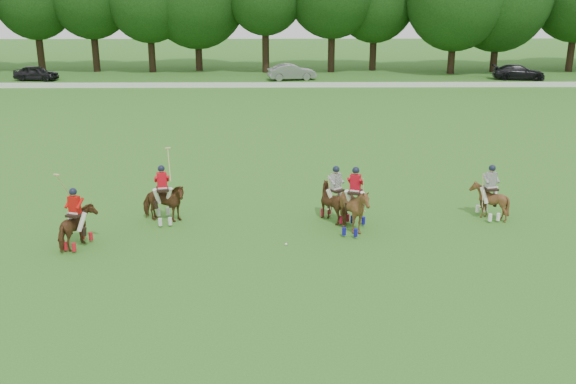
{
  "coord_description": "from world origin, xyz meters",
  "views": [
    {
      "loc": [
        1.38,
        -17.95,
        8.61
      ],
      "look_at": [
        1.66,
        4.2,
        1.4
      ],
      "focal_mm": 40.0,
      "sensor_mm": 36.0,
      "label": 1
    }
  ],
  "objects_px": {
    "polo_red_c": "(355,208)",
    "polo_stripe_a": "(335,202)",
    "car_right": "(519,72)",
    "car_mid": "(292,72)",
    "polo_stripe_b": "(489,200)",
    "polo_red_a": "(77,227)",
    "polo_ball": "(286,244)",
    "car_left": "(36,73)",
    "polo_red_b": "(163,202)"
  },
  "relations": [
    {
      "from": "polo_stripe_a",
      "to": "polo_red_b",
      "type": "bearing_deg",
      "value": -179.27
    },
    {
      "from": "car_mid",
      "to": "polo_stripe_b",
      "type": "bearing_deg",
      "value": 179.63
    },
    {
      "from": "polo_red_c",
      "to": "polo_stripe_b",
      "type": "bearing_deg",
      "value": 14.19
    },
    {
      "from": "car_mid",
      "to": "polo_stripe_b",
      "type": "height_order",
      "value": "polo_stripe_b"
    },
    {
      "from": "car_left",
      "to": "car_mid",
      "type": "bearing_deg",
      "value": -82.7
    },
    {
      "from": "polo_red_a",
      "to": "polo_stripe_b",
      "type": "relative_size",
      "value": 1.25
    },
    {
      "from": "polo_red_c",
      "to": "polo_stripe_b",
      "type": "height_order",
      "value": "polo_red_c"
    },
    {
      "from": "polo_stripe_a",
      "to": "polo_ball",
      "type": "height_order",
      "value": "polo_stripe_a"
    },
    {
      "from": "car_right",
      "to": "polo_stripe_b",
      "type": "bearing_deg",
      "value": 166.7
    },
    {
      "from": "polo_red_a",
      "to": "polo_stripe_b",
      "type": "xyz_separation_m",
      "value": [
        14.92,
        2.67,
        -0.0
      ]
    },
    {
      "from": "polo_red_a",
      "to": "polo_stripe_b",
      "type": "bearing_deg",
      "value": 10.13
    },
    {
      "from": "car_right",
      "to": "polo_red_a",
      "type": "height_order",
      "value": "polo_red_a"
    },
    {
      "from": "polo_red_a",
      "to": "polo_red_c",
      "type": "distance_m",
      "value": 9.7
    },
    {
      "from": "car_right",
      "to": "polo_red_a",
      "type": "xyz_separation_m",
      "value": [
        -29.4,
        -40.01,
        0.06
      ]
    },
    {
      "from": "polo_stripe_a",
      "to": "car_mid",
      "type": "bearing_deg",
      "value": 91.46
    },
    {
      "from": "car_mid",
      "to": "polo_stripe_a",
      "type": "relative_size",
      "value": 2.07
    },
    {
      "from": "car_mid",
      "to": "polo_red_c",
      "type": "xyz_separation_m",
      "value": [
        1.55,
        -38.69,
        0.16
      ]
    },
    {
      "from": "polo_red_c",
      "to": "polo_stripe_a",
      "type": "bearing_deg",
      "value": 117.41
    },
    {
      "from": "car_mid",
      "to": "polo_ball",
      "type": "distance_m",
      "value": 39.99
    },
    {
      "from": "polo_red_b",
      "to": "polo_stripe_a",
      "type": "height_order",
      "value": "polo_red_b"
    },
    {
      "from": "car_left",
      "to": "car_mid",
      "type": "height_order",
      "value": "car_mid"
    },
    {
      "from": "polo_ball",
      "to": "polo_stripe_b",
      "type": "bearing_deg",
      "value": 18.6
    },
    {
      "from": "polo_red_a",
      "to": "polo_red_c",
      "type": "bearing_deg",
      "value": 7.84
    },
    {
      "from": "car_mid",
      "to": "polo_stripe_b",
      "type": "xyz_separation_m",
      "value": [
        6.86,
        -37.35,
        0.01
      ]
    },
    {
      "from": "car_mid",
      "to": "polo_red_a",
      "type": "height_order",
      "value": "polo_red_a"
    },
    {
      "from": "car_left",
      "to": "polo_red_b",
      "type": "height_order",
      "value": "polo_red_b"
    },
    {
      "from": "polo_ball",
      "to": "car_left",
      "type": "bearing_deg",
      "value": 119.81
    },
    {
      "from": "car_right",
      "to": "polo_ball",
      "type": "height_order",
      "value": "car_right"
    },
    {
      "from": "car_mid",
      "to": "polo_red_b",
      "type": "xyz_separation_m",
      "value": [
        -5.52,
        -37.62,
        0.05
      ]
    },
    {
      "from": "polo_red_c",
      "to": "polo_red_b",
      "type": "bearing_deg",
      "value": 171.41
    },
    {
      "from": "polo_red_c",
      "to": "polo_ball",
      "type": "relative_size",
      "value": 27.14
    },
    {
      "from": "car_right",
      "to": "polo_stripe_a",
      "type": "relative_size",
      "value": 2.2
    },
    {
      "from": "car_mid",
      "to": "polo_ball",
      "type": "bearing_deg",
      "value": 167.88
    },
    {
      "from": "polo_red_a",
      "to": "polo_red_b",
      "type": "distance_m",
      "value": 3.48
    },
    {
      "from": "car_left",
      "to": "polo_ball",
      "type": "relative_size",
      "value": 44.88
    },
    {
      "from": "polo_stripe_b",
      "to": "polo_ball",
      "type": "height_order",
      "value": "polo_stripe_b"
    },
    {
      "from": "car_mid",
      "to": "polo_stripe_a",
      "type": "xyz_separation_m",
      "value": [
        0.96,
        -37.54,
        0.03
      ]
    },
    {
      "from": "car_left",
      "to": "polo_stripe_a",
      "type": "height_order",
      "value": "polo_stripe_a"
    },
    {
      "from": "car_mid",
      "to": "polo_red_b",
      "type": "distance_m",
      "value": 38.02
    },
    {
      "from": "polo_red_c",
      "to": "polo_stripe_a",
      "type": "relative_size",
      "value": 1.13
    },
    {
      "from": "car_right",
      "to": "car_mid",
      "type": "bearing_deg",
      "value": 97.89
    },
    {
      "from": "car_left",
      "to": "car_mid",
      "type": "relative_size",
      "value": 0.91
    },
    {
      "from": "car_mid",
      "to": "polo_red_a",
      "type": "xyz_separation_m",
      "value": [
        -8.06,
        -40.01,
        0.01
      ]
    },
    {
      "from": "polo_stripe_a",
      "to": "polo_red_a",
      "type": "bearing_deg",
      "value": -164.64
    },
    {
      "from": "car_mid",
      "to": "polo_stripe_b",
      "type": "relative_size",
      "value": 2.1
    },
    {
      "from": "car_right",
      "to": "polo_red_b",
      "type": "distance_m",
      "value": 46.23
    },
    {
      "from": "car_right",
      "to": "polo_stripe_a",
      "type": "height_order",
      "value": "polo_stripe_a"
    },
    {
      "from": "car_left",
      "to": "polo_red_a",
      "type": "bearing_deg",
      "value": -151.19
    },
    {
      "from": "car_mid",
      "to": "polo_red_a",
      "type": "relative_size",
      "value": 1.68
    },
    {
      "from": "polo_red_a",
      "to": "polo_stripe_b",
      "type": "height_order",
      "value": "polo_red_a"
    }
  ]
}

